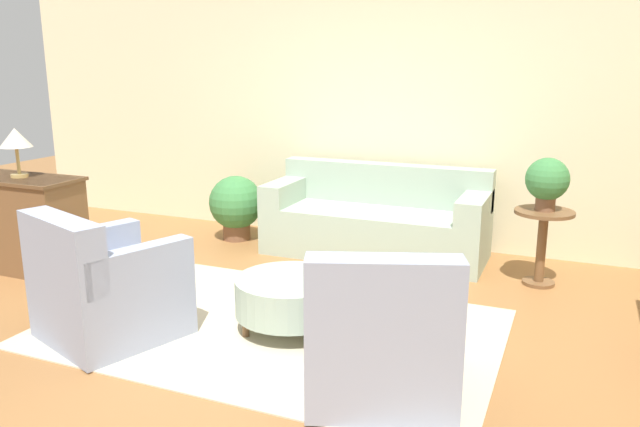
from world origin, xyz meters
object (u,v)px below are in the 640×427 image
Objects in this scene: armchair_right at (380,337)px; potted_plant_floor at (236,205)px; couch at (376,222)px; ottoman_table at (291,296)px; potted_plant_on_side_table at (547,181)px; table_lamp at (15,140)px; side_table at (542,235)px; dresser at (25,222)px; armchair_left at (105,289)px.

armchair_right reaches higher than potted_plant_floor.
couch reaches higher than ottoman_table.
potted_plant_on_side_table is 1.02× the size of table_lamp.
potted_plant_floor reaches higher than side_table.
dresser is (-3.67, 0.89, 0.10)m from armchair_right.
armchair_right reaches higher than dresser.
potted_plant_on_side_table is (0.72, 2.30, 0.56)m from armchair_right.
table_lamp reaches higher than side_table.
armchair_right is (0.85, -2.59, 0.03)m from couch.
dresser is (-1.69, 0.89, 0.10)m from armchair_left.
table_lamp is at bearing 152.37° from armchair_left.
armchair_left reaches higher than couch.
couch is at bearing 66.47° from armchair_left.
armchair_left is at bearing -139.68° from side_table.
side_table is at bearing 0.00° from potted_plant_on_side_table.
armchair_left is 1.98m from armchair_right.
armchair_left is 1.91m from dresser.
ottoman_table is 1.79× the size of table_lamp.
couch is 2.83m from armchair_left.
couch reaches higher than side_table.
armchair_left is at bearing -27.63° from dresser.
couch is 1.71m from potted_plant_on_side_table.
side_table is at bearing 17.80° from table_lamp.
armchair_left is at bearing -151.72° from ottoman_table.
couch reaches higher than dresser.
side_table is at bearing 40.32° from armchair_left.
armchair_right is 1.61× the size of side_table.
ottoman_table is at bearing -133.03° from side_table.
ottoman_table is at bearing 144.59° from armchair_right.
potted_plant_floor is at bearing 129.22° from ottoman_table.
armchair_right reaches higher than side_table.
table_lamp is at bearing -127.77° from potted_plant_floor.
dresser reaches higher than ottoman_table.
armchair_right is 3.78m from dresser.
dresser is 1.58× the size of potted_plant_floor.
potted_plant_on_side_table reaches higher than ottoman_table.
potted_plant_on_side_table reaches higher than dresser.
ottoman_table is 2.40m from potted_plant_on_side_table.
potted_plant_floor is at bearing -177.14° from couch.
armchair_left is 3.59m from potted_plant_on_side_table.
couch is at bearing 169.35° from potted_plant_on_side_table.
armchair_right is at bearing -35.41° from ottoman_table.
potted_plant_floor is at bearing 52.23° from table_lamp.
side_table is (1.58, -0.30, 0.12)m from couch.
side_table is 0.95× the size of potted_plant_floor.
armchair_right is 2.41× the size of table_lamp.
couch reaches higher than potted_plant_floor.
armchair_right is (1.98, 0.00, 0.00)m from armchair_left.
ottoman_table is (1.13, 0.61, -0.10)m from armchair_left.
dresser is at bearing 152.37° from armchair_left.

